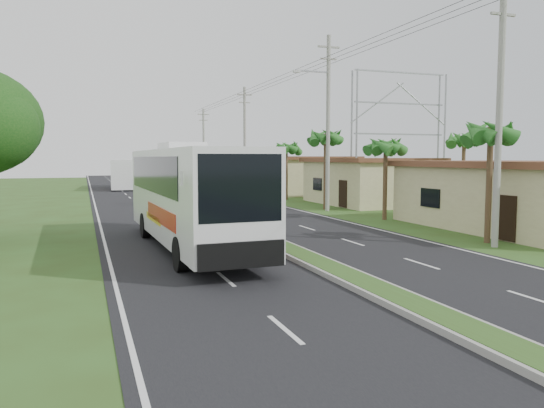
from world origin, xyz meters
name	(u,v)px	position (x,y,z in m)	size (l,w,h in m)	color
ground	(330,271)	(0.00, 0.00, 0.00)	(180.00, 180.00, 0.00)	#33471A
road_asphalt	(201,212)	(0.00, 20.00, 0.01)	(14.00, 160.00, 0.02)	black
median_strip	(201,211)	(0.00, 20.00, 0.10)	(1.20, 160.00, 0.18)	gray
lane_edge_left	(98,216)	(-6.70, 20.00, 0.00)	(0.12, 160.00, 0.01)	silver
lane_edge_right	(293,209)	(6.70, 20.00, 0.00)	(0.12, 160.00, 0.01)	silver
shop_near	(524,195)	(14.00, 6.00, 1.78)	(8.60, 12.60, 3.52)	#BFB581
shop_mid	(368,181)	(14.00, 22.00, 1.86)	(7.60, 10.60, 3.67)	#BFB581
shop_far	(301,175)	(14.00, 36.00, 1.93)	(8.60, 11.60, 3.82)	#BFB581
palm_verge_a	(491,133)	(9.00, 3.00, 4.74)	(2.40, 2.40, 5.45)	#473321
palm_verge_b	(386,146)	(9.40, 12.00, 4.36)	(2.40, 2.40, 5.05)	#473321
palm_verge_c	(326,137)	(8.80, 19.00, 5.12)	(2.40, 2.40, 5.85)	#473321
palm_verge_d	(286,148)	(9.30, 28.00, 4.55)	(2.40, 2.40, 5.25)	#473321
palm_behind_shop	(464,140)	(17.50, 15.00, 4.93)	(2.40, 2.40, 5.65)	#473321
utility_pole_a	(500,109)	(8.50, 2.00, 5.67)	(1.60, 0.28, 11.00)	gray
utility_pole_b	(328,120)	(8.47, 18.00, 6.26)	(3.20, 0.28, 12.00)	gray
utility_pole_c	(245,139)	(8.50, 38.00, 5.67)	(1.60, 0.28, 11.00)	gray
utility_pole_d	(204,145)	(8.50, 58.00, 5.42)	(1.60, 0.28, 10.50)	gray
billboard_lattice	(399,126)	(22.00, 30.00, 6.82)	(10.18, 1.18, 12.07)	gray
coach_bus_main	(189,190)	(-3.48, 5.92, 2.38)	(3.25, 13.47, 4.33)	white
coach_bus_far	(123,172)	(-2.95, 50.34, 1.95)	(3.47, 11.95, 3.43)	white
motorcyclist	(236,233)	(-2.00, 4.23, 0.79)	(1.73, 0.97, 2.19)	black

